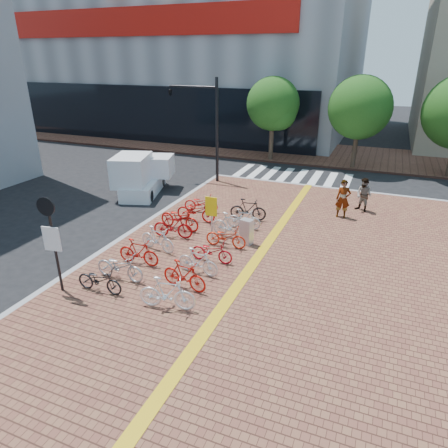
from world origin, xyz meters
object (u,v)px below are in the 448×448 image
at_px(bike_0, 99,280).
at_px(notice_sign, 51,234).
at_px(bike_1, 120,266).
at_px(bike_13, 231,226).
at_px(bike_4, 173,226).
at_px(bike_7, 201,203).
at_px(bike_11, 212,251).
at_px(bike_15, 248,209).
at_px(bike_12, 226,237).
at_px(pedestrian_a, 343,199).
at_px(bike_9, 184,275).
at_px(bike_8, 167,293).
at_px(bike_14, 244,219).
at_px(pedestrian_b, 364,195).
at_px(bike_10, 198,261).
at_px(bike_5, 179,218).
at_px(bike_6, 196,211).
at_px(box_truck, 142,175).
at_px(yellow_sign, 211,210).
at_px(utility_box, 247,232).
at_px(bike_2, 139,252).
at_px(bike_3, 157,239).
at_px(traffic_light_pole, 195,110).

bearing_deg(bike_0, notice_sign, 107.60).
xyz_separation_m(bike_1, notice_sign, (-1.39, -1.38, 1.59)).
height_order(bike_1, bike_13, bike_13).
height_order(bike_4, bike_7, bike_4).
xyz_separation_m(bike_11, bike_15, (-0.10, 4.50, 0.09)).
xyz_separation_m(bike_12, pedestrian_a, (3.97, 5.17, 0.48)).
relative_size(bike_7, bike_9, 1.02).
bearing_deg(bike_13, bike_8, -170.11).
bearing_deg(bike_12, notice_sign, 140.51).
height_order(bike_4, bike_14, bike_4).
relative_size(bike_0, bike_11, 1.02).
relative_size(bike_7, pedestrian_b, 1.01).
xyz_separation_m(bike_15, pedestrian_a, (4.09, 2.04, 0.41)).
relative_size(bike_10, pedestrian_b, 0.95).
height_order(bike_1, bike_5, bike_5).
height_order(bike_6, bike_9, bike_9).
height_order(pedestrian_a, box_truck, box_truck).
distance_m(pedestrian_a, yellow_sign, 6.73).
bearing_deg(utility_box, bike_5, 174.81).
relative_size(bike_2, pedestrian_b, 0.99).
relative_size(bike_7, bike_15, 0.99).
height_order(bike_6, bike_14, bike_6).
xyz_separation_m(bike_2, bike_3, (0.05, 1.25, 0.00)).
distance_m(bike_6, bike_7, 1.23).
xyz_separation_m(bike_5, bike_15, (2.49, 2.21, -0.01)).
xyz_separation_m(bike_6, bike_10, (2.24, -4.46, -0.02)).
distance_m(bike_8, pedestrian_a, 10.66).
distance_m(bike_0, bike_4, 4.69).
bearing_deg(bike_3, bike_15, -15.95).
bearing_deg(yellow_sign, bike_6, 133.68).
xyz_separation_m(bike_7, utility_box, (3.32, -2.63, 0.09)).
relative_size(bike_0, traffic_light_pole, 0.27).
bearing_deg(bike_12, utility_box, -50.52).
distance_m(bike_2, bike_4, 2.59).
xyz_separation_m(bike_2, bike_15, (2.34, 5.73, 0.02)).
bearing_deg(bike_3, bike_14, -24.84).
distance_m(bike_13, pedestrian_a, 5.92).
bearing_deg(bike_6, yellow_sign, -139.27).
bearing_deg(bike_7, bike_5, 171.22).
height_order(bike_7, bike_10, bike_10).
height_order(bike_3, bike_13, bike_13).
xyz_separation_m(bike_3, bike_15, (2.28, 4.47, 0.01)).
bearing_deg(bike_7, bike_14, -123.46).
height_order(bike_4, traffic_light_pole, traffic_light_pole).
height_order(bike_13, traffic_light_pole, traffic_light_pole).
bearing_deg(bike_12, bike_8, 176.72).
bearing_deg(bike_14, bike_11, 174.31).
height_order(bike_13, bike_15, bike_13).
bearing_deg(yellow_sign, bike_15, 74.76).
relative_size(bike_0, bike_9, 0.99).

